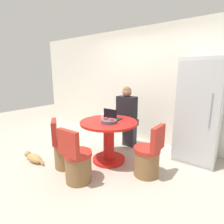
{
  "coord_description": "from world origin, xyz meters",
  "views": [
    {
      "loc": [
        1.8,
        -2.16,
        1.6
      ],
      "look_at": [
        -0.02,
        0.31,
        0.91
      ],
      "focal_mm": 28.0,
      "sensor_mm": 36.0,
      "label": 1
    }
  ],
  "objects_px": {
    "refrigerator": "(200,111)",
    "laptop": "(112,117)",
    "dining_table": "(109,136)",
    "chair_near_camera": "(77,164)",
    "fruit_bowl": "(109,121)",
    "chair_right_side": "(148,158)",
    "cat": "(34,158)",
    "person_seated": "(128,115)",
    "chair_near_left_corner": "(65,151)"
  },
  "relations": [
    {
      "from": "chair_right_side",
      "to": "fruit_bowl",
      "type": "bearing_deg",
      "value": -83.43
    },
    {
      "from": "refrigerator",
      "to": "chair_near_camera",
      "type": "height_order",
      "value": "refrigerator"
    },
    {
      "from": "chair_near_left_corner",
      "to": "person_seated",
      "type": "height_order",
      "value": "person_seated"
    },
    {
      "from": "person_seated",
      "to": "chair_right_side",
      "type": "bearing_deg",
      "value": 138.04
    },
    {
      "from": "chair_right_side",
      "to": "person_seated",
      "type": "bearing_deg",
      "value": -130.63
    },
    {
      "from": "cat",
      "to": "chair_near_camera",
      "type": "bearing_deg",
      "value": -177.78
    },
    {
      "from": "chair_right_side",
      "to": "person_seated",
      "type": "height_order",
      "value": "person_seated"
    },
    {
      "from": "dining_table",
      "to": "person_seated",
      "type": "relative_size",
      "value": 0.77
    },
    {
      "from": "chair_near_left_corner",
      "to": "fruit_bowl",
      "type": "height_order",
      "value": "fruit_bowl"
    },
    {
      "from": "person_seated",
      "to": "laptop",
      "type": "xyz_separation_m",
      "value": [
        0.03,
        -0.6,
        0.08
      ]
    },
    {
      "from": "laptop",
      "to": "person_seated",
      "type": "bearing_deg",
      "value": -86.82
    },
    {
      "from": "chair_right_side",
      "to": "laptop",
      "type": "height_order",
      "value": "laptop"
    },
    {
      "from": "chair_near_camera",
      "to": "cat",
      "type": "xyz_separation_m",
      "value": [
        -1.09,
        -0.08,
        -0.21
      ]
    },
    {
      "from": "person_seated",
      "to": "cat",
      "type": "distance_m",
      "value": 2.0
    },
    {
      "from": "dining_table",
      "to": "chair_near_left_corner",
      "type": "bearing_deg",
      "value": -128.0
    },
    {
      "from": "laptop",
      "to": "cat",
      "type": "relative_size",
      "value": 0.52
    },
    {
      "from": "chair_near_left_corner",
      "to": "laptop",
      "type": "relative_size",
      "value": 2.96
    },
    {
      "from": "refrigerator",
      "to": "chair_near_camera",
      "type": "relative_size",
      "value": 2.19
    },
    {
      "from": "laptop",
      "to": "fruit_bowl",
      "type": "xyz_separation_m",
      "value": [
        0.09,
        -0.22,
        -0.01
      ]
    },
    {
      "from": "chair_near_left_corner",
      "to": "fruit_bowl",
      "type": "bearing_deg",
      "value": -97.86
    },
    {
      "from": "chair_near_camera",
      "to": "fruit_bowl",
      "type": "bearing_deg",
      "value": -95.42
    },
    {
      "from": "dining_table",
      "to": "cat",
      "type": "relative_size",
      "value": 1.86
    },
    {
      "from": "dining_table",
      "to": "fruit_bowl",
      "type": "distance_m",
      "value": 0.33
    },
    {
      "from": "chair_near_camera",
      "to": "fruit_bowl",
      "type": "xyz_separation_m",
      "value": [
        0.06,
        0.7,
        0.5
      ]
    },
    {
      "from": "refrigerator",
      "to": "fruit_bowl",
      "type": "relative_size",
      "value": 6.64
    },
    {
      "from": "chair_near_camera",
      "to": "chair_right_side",
      "type": "relative_size",
      "value": 1.0
    },
    {
      "from": "person_seated",
      "to": "laptop",
      "type": "height_order",
      "value": "person_seated"
    },
    {
      "from": "chair_near_left_corner",
      "to": "laptop",
      "type": "distance_m",
      "value": 1.02
    },
    {
      "from": "chair_right_side",
      "to": "dining_table",
      "type": "bearing_deg",
      "value": -90.0
    },
    {
      "from": "chair_near_camera",
      "to": "fruit_bowl",
      "type": "relative_size",
      "value": 3.04
    },
    {
      "from": "person_seated",
      "to": "cat",
      "type": "xyz_separation_m",
      "value": [
        -1.03,
        -1.59,
        -0.64
      ]
    },
    {
      "from": "refrigerator",
      "to": "person_seated",
      "type": "relative_size",
      "value": 1.39
    },
    {
      "from": "refrigerator",
      "to": "dining_table",
      "type": "xyz_separation_m",
      "value": [
        -1.28,
        -1.01,
        -0.44
      ]
    },
    {
      "from": "refrigerator",
      "to": "laptop",
      "type": "height_order",
      "value": "refrigerator"
    },
    {
      "from": "refrigerator",
      "to": "cat",
      "type": "distance_m",
      "value": 3.12
    },
    {
      "from": "chair_near_camera",
      "to": "dining_table",
      "type": "bearing_deg",
      "value": -90.0
    },
    {
      "from": "dining_table",
      "to": "cat",
      "type": "bearing_deg",
      "value": -141.47
    },
    {
      "from": "laptop",
      "to": "fruit_bowl",
      "type": "distance_m",
      "value": 0.23
    },
    {
      "from": "cat",
      "to": "chair_right_side",
      "type": "bearing_deg",
      "value": -157.45
    },
    {
      "from": "cat",
      "to": "refrigerator",
      "type": "bearing_deg",
      "value": -143.35
    },
    {
      "from": "refrigerator",
      "to": "laptop",
      "type": "distance_m",
      "value": 1.57
    },
    {
      "from": "refrigerator",
      "to": "person_seated",
      "type": "bearing_deg",
      "value": -168.27
    },
    {
      "from": "person_seated",
      "to": "cat",
      "type": "bearing_deg",
      "value": 57.14
    },
    {
      "from": "chair_near_left_corner",
      "to": "fruit_bowl",
      "type": "distance_m",
      "value": 0.92
    },
    {
      "from": "laptop",
      "to": "cat",
      "type": "xyz_separation_m",
      "value": [
        -1.06,
        -0.99,
        -0.72
      ]
    },
    {
      "from": "dining_table",
      "to": "chair_near_camera",
      "type": "xyz_separation_m",
      "value": [
        0.01,
        -0.78,
        -0.2
      ]
    },
    {
      "from": "person_seated",
      "to": "cat",
      "type": "height_order",
      "value": "person_seated"
    },
    {
      "from": "chair_near_left_corner",
      "to": "chair_right_side",
      "type": "xyz_separation_m",
      "value": [
        1.27,
        0.6,
        0.0
      ]
    },
    {
      "from": "fruit_bowl",
      "to": "cat",
      "type": "distance_m",
      "value": 1.56
    },
    {
      "from": "dining_table",
      "to": "cat",
      "type": "distance_m",
      "value": 1.44
    }
  ]
}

